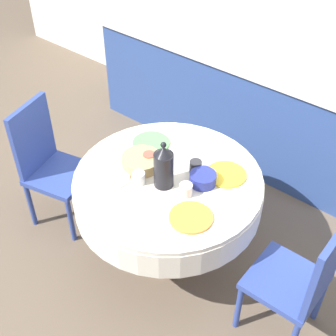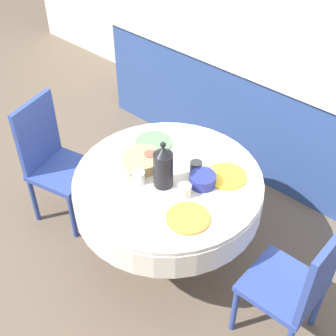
% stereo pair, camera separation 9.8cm
% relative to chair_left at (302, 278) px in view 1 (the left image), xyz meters
% --- Properties ---
extents(ground_plane, '(12.00, 12.00, 0.00)m').
position_rel_chair_left_xyz_m(ground_plane, '(-0.93, -0.00, -0.51)').
color(ground_plane, brown).
extents(wall_back, '(7.00, 0.05, 2.60)m').
position_rel_chair_left_xyz_m(wall_back, '(-0.93, 1.71, 0.79)').
color(wall_back, silver).
rests_on(wall_back, ground_plane).
extents(kitchen_counter, '(3.24, 0.64, 0.93)m').
position_rel_chair_left_xyz_m(kitchen_counter, '(-0.93, 1.37, -0.05)').
color(kitchen_counter, '#2D4784').
rests_on(kitchen_counter, ground_plane).
extents(dining_table, '(1.17, 1.17, 0.72)m').
position_rel_chair_left_xyz_m(dining_table, '(-0.93, -0.00, 0.08)').
color(dining_table, olive).
rests_on(dining_table, ground_plane).
extents(chair_left, '(0.40, 0.40, 0.95)m').
position_rel_chair_left_xyz_m(chair_left, '(0.00, 0.00, 0.00)').
color(chair_left, '#2D428E').
rests_on(chair_left, ground_plane).
extents(chair_right, '(0.48, 0.48, 0.95)m').
position_rel_chair_left_xyz_m(chair_right, '(-1.84, -0.21, 0.00)').
color(chair_right, '#2D428E').
rests_on(chair_right, ground_plane).
extents(plate_near_left, '(0.25, 0.25, 0.01)m').
position_rel_chair_left_xyz_m(plate_near_left, '(-1.21, -0.22, 0.22)').
color(plate_near_left, white).
rests_on(plate_near_left, dining_table).
extents(cup_near_left, '(0.08, 0.08, 0.08)m').
position_rel_chair_left_xyz_m(cup_near_left, '(-1.04, -0.15, 0.25)').
color(cup_near_left, white).
rests_on(cup_near_left, dining_table).
extents(plate_near_right, '(0.25, 0.25, 0.01)m').
position_rel_chair_left_xyz_m(plate_near_right, '(-0.63, -0.18, 0.22)').
color(plate_near_right, orange).
rests_on(plate_near_right, dining_table).
extents(cup_near_right, '(0.08, 0.08, 0.08)m').
position_rel_chair_left_xyz_m(cup_near_right, '(-0.76, -0.05, 0.25)').
color(cup_near_right, white).
rests_on(cup_near_right, dining_table).
extents(plate_far_left, '(0.25, 0.25, 0.01)m').
position_rel_chair_left_xyz_m(plate_far_left, '(-1.23, 0.19, 0.22)').
color(plate_far_left, '#5BA85B').
rests_on(plate_far_left, dining_table).
extents(cup_far_left, '(0.08, 0.08, 0.08)m').
position_rel_chair_left_xyz_m(cup_far_left, '(-1.11, 0.03, 0.25)').
color(cup_far_left, '#CC4C3D').
rests_on(cup_far_left, dining_table).
extents(plate_far_right, '(0.25, 0.25, 0.01)m').
position_rel_chair_left_xyz_m(plate_far_right, '(-0.67, 0.24, 0.22)').
color(plate_far_right, yellow).
rests_on(plate_far_right, dining_table).
extents(cup_far_right, '(0.08, 0.08, 0.08)m').
position_rel_chair_left_xyz_m(cup_far_right, '(-0.84, 0.15, 0.25)').
color(cup_far_right, '#28282D').
rests_on(cup_far_right, dining_table).
extents(coffee_carafe, '(0.12, 0.12, 0.32)m').
position_rel_chair_left_xyz_m(coffee_carafe, '(-0.92, -0.06, 0.35)').
color(coffee_carafe, black).
rests_on(coffee_carafe, dining_table).
extents(bread_basket, '(0.25, 0.25, 0.07)m').
position_rel_chair_left_xyz_m(bread_basket, '(-1.13, -0.02, 0.25)').
color(bread_basket, tan).
rests_on(bread_basket, dining_table).
extents(fruit_bowl, '(0.16, 0.16, 0.07)m').
position_rel_chair_left_xyz_m(fruit_bowl, '(-0.74, 0.09, 0.25)').
color(fruit_bowl, navy).
rests_on(fruit_bowl, dining_table).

